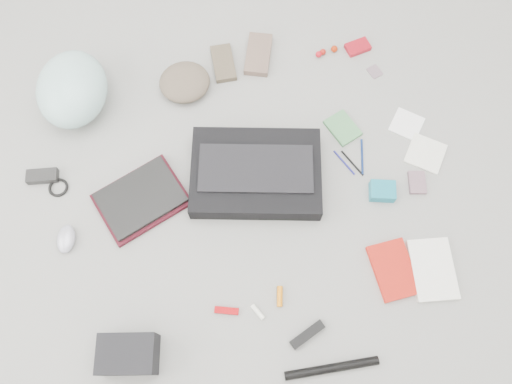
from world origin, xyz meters
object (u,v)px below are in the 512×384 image
object	(u,v)px
bike_helmet	(72,89)
book_red	(394,270)
camera_bag	(128,354)
accordion_wallet	(382,191)
messenger_bag	(256,173)
laptop	(140,198)

from	to	relation	value
bike_helmet	book_red	xyz separation A→B (m)	(0.98, -0.99, -0.09)
camera_bag	accordion_wallet	distance (m)	1.07
camera_bag	book_red	distance (m)	0.96
camera_bag	book_red	xyz separation A→B (m)	(0.96, 0.04, -0.05)
messenger_bag	camera_bag	size ratio (longest dim) A/B	2.63
messenger_bag	laptop	xyz separation A→B (m)	(-0.44, 0.02, -0.01)
camera_bag	book_red	bearing A→B (deg)	16.85
bike_helmet	accordion_wallet	world-z (taller)	bike_helmet
bike_helmet	book_red	bearing A→B (deg)	-28.77
bike_helmet	camera_bag	size ratio (longest dim) A/B	1.83
laptop	book_red	distance (m)	0.96
laptop	camera_bag	world-z (taller)	camera_bag
messenger_bag	book_red	bearing A→B (deg)	-35.50
laptop	book_red	size ratio (longest dim) A/B	1.41
messenger_bag	laptop	bearing A→B (deg)	-166.67
accordion_wallet	camera_bag	bearing A→B (deg)	-143.56
accordion_wallet	book_red	bearing A→B (deg)	-83.75
laptop	camera_bag	size ratio (longest dim) A/B	1.58
accordion_wallet	laptop	bearing A→B (deg)	-174.98
book_red	messenger_bag	bearing A→B (deg)	128.86
camera_bag	accordion_wallet	xyz separation A→B (m)	(1.02, 0.33, -0.04)
laptop	accordion_wallet	distance (m)	0.91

